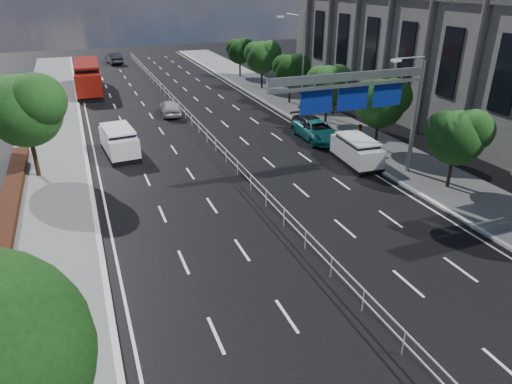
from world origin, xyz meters
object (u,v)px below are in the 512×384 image
overhead_gantry (365,92)px  parked_car_teal (317,130)px  near_car_silver (170,107)px  white_minivan (119,142)px  toilet_sign (36,305)px  near_car_dark (114,58)px  red_bus (88,76)px  silver_minivan (356,151)px  parked_car_dark (313,127)px  pedestrian_a (358,137)px  pedestrian_b (334,103)px

overhead_gantry → parked_car_teal: overhead_gantry is taller
near_car_silver → white_minivan: bearing=63.6°
toilet_sign → near_car_dark: (7.95, 61.27, -2.13)m
parked_car_teal → white_minivan: bearing=174.1°
red_bus → near_car_dark: (4.49, 18.53, -0.91)m
silver_minivan → parked_car_dark: bearing=94.6°
white_minivan → red_bus: bearing=87.1°
near_car_dark → pedestrian_a: pedestrian_a is taller
red_bus → parked_car_teal: (15.79, -24.54, -0.99)m
toilet_sign → parked_car_dark: bearing=44.6°
parked_car_teal → parked_car_dark: (0.00, 0.80, 0.02)m
silver_minivan → toilet_sign: bearing=-142.2°
white_minivan → pedestrian_b: bearing=6.2°
overhead_gantry → near_car_dark: size_ratio=2.06×
near_car_dark → parked_car_dark: bearing=97.5°
red_bus → parked_car_teal: bearing=-55.0°
parked_car_dark → red_bus: bearing=126.3°
near_car_dark → pedestrian_b: size_ratio=2.84×
toilet_sign → parked_car_dark: size_ratio=0.82×
white_minivan → pedestrian_b: size_ratio=2.77×
silver_minivan → near_car_silver: bearing=123.1°
toilet_sign → white_minivan: toilet_sign is taller
silver_minivan → pedestrian_a: (1.51, 2.11, 0.19)m
white_minivan → parked_car_teal: bearing=-13.2°
near_car_silver → red_bus: bearing=-59.1°
pedestrian_a → pedestrian_b: 10.27m
red_bus → toilet_sign: bearing=-92.3°
parked_car_teal → toilet_sign: bearing=-134.4°
toilet_sign → overhead_gantry: bearing=29.6°
parked_car_teal → silver_minivan: bearing=-87.8°
near_car_silver → near_car_dark: (-1.99, 31.55, 0.11)m
toilet_sign → overhead_gantry: overhead_gantry is taller
red_bus → silver_minivan: bearing=-60.1°
toilet_sign → near_car_dark: 61.82m
pedestrian_a → pedestrian_b: size_ratio=1.10×
near_car_dark → silver_minivan: size_ratio=1.08×
white_minivan → near_car_dark: white_minivan is taller
silver_minivan → parked_car_teal: bearing=94.6°
red_bus → pedestrian_a: bearing=-56.0°
overhead_gantry → near_car_dark: (-9.74, 51.22, -4.79)m
silver_minivan → parked_car_teal: 5.59m
overhead_gantry → silver_minivan: (1.56, 2.57, -4.69)m
toilet_sign → red_bus: 42.90m
toilet_sign → pedestrian_a: 25.52m
pedestrian_a → pedestrian_b: (3.59, 9.62, -0.09)m
toilet_sign → near_car_silver: toilet_sign is taller
near_car_silver → pedestrian_a: size_ratio=2.17×
white_minivan → pedestrian_a: bearing=-23.9°
silver_minivan → pedestrian_b: pedestrian_b is taller
white_minivan → pedestrian_b: white_minivan is taller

